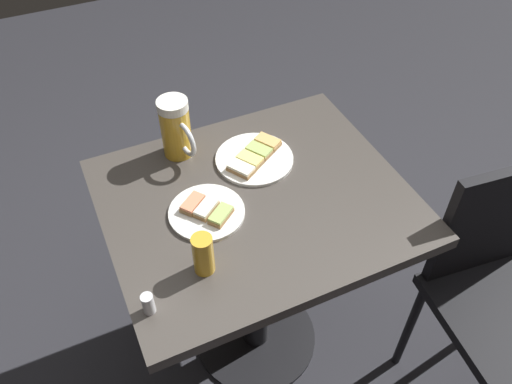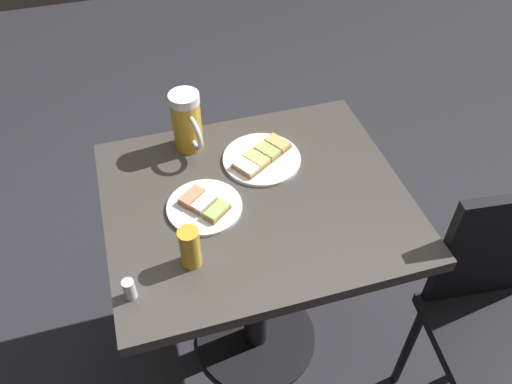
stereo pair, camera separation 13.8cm
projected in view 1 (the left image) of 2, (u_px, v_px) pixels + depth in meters
ground_plane at (256, 337)px, 1.94m from camera, size 6.00×6.00×0.00m
cafe_table at (256, 236)px, 1.52m from camera, size 0.69×0.81×0.76m
plate_near at (207, 212)px, 1.35m from camera, size 0.20×0.20×0.03m
plate_far at (254, 158)px, 1.49m from camera, size 0.23×0.23×0.03m
beer_mug at (176, 129)px, 1.46m from camera, size 0.15×0.09×0.18m
beer_glass_small at (203, 254)px, 1.19m from camera, size 0.05×0.05×0.11m
salt_shaker at (148, 304)px, 1.13m from camera, size 0.03×0.03×0.06m
cafe_chair at (499, 286)px, 1.47m from camera, size 0.42×0.42×0.90m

